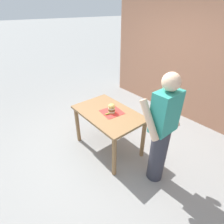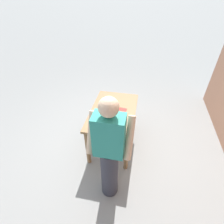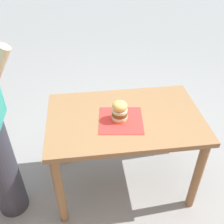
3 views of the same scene
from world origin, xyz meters
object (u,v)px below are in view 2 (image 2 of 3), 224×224
sandwich (115,109)px  pickle_spear (109,112)px  diner_across_table (109,152)px  patio_table (113,117)px

sandwich → pickle_spear: sandwich is taller
diner_across_table → sandwich: bearing=-83.5°
patio_table → pickle_spear: size_ratio=14.25×
patio_table → sandwich: (-0.04, 0.05, 0.21)m
patio_table → diner_across_table: (-0.14, 0.97, 0.24)m
pickle_spear → diner_across_table: size_ratio=0.05×
pickle_spear → diner_across_table: 0.94m
patio_table → diner_across_table: size_ratio=0.71×
patio_table → pickle_spear: pickle_spear is taller
sandwich → pickle_spear: (0.09, 0.01, -0.07)m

